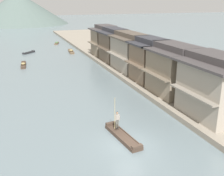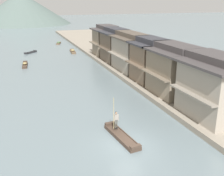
# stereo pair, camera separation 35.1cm
# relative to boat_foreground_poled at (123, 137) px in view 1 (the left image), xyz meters

# --- Properties ---
(ground_plane) EXTENTS (400.00, 400.00, 0.00)m
(ground_plane) POSITION_rel_boat_foreground_poled_xyz_m (0.07, -1.28, -0.17)
(ground_plane) COLOR slate
(riverbank_right) EXTENTS (18.00, 110.00, 0.57)m
(riverbank_right) POSITION_rel_boat_foreground_poled_xyz_m (15.60, 28.72, 0.11)
(riverbank_right) COLOR gray
(riverbank_right) RESTS_ON ground
(boat_foreground_poled) EXTENTS (1.63, 5.16, 0.53)m
(boat_foreground_poled) POSITION_rel_boat_foreground_poled_xyz_m (0.00, 0.00, 0.00)
(boat_foreground_poled) COLOR #423328
(boat_foreground_poled) RESTS_ON ground
(boatman_person) EXTENTS (0.56, 0.30, 3.04)m
(boatman_person) POSITION_rel_boat_foreground_poled_xyz_m (-0.14, 1.06, 1.37)
(boatman_person) COLOR black
(boatman_person) RESTS_ON boat_foreground_poled
(boat_moored_nearest) EXTENTS (1.33, 4.34, 0.77)m
(boat_moored_nearest) POSITION_rel_boat_foreground_poled_xyz_m (4.32, 41.42, 0.10)
(boat_moored_nearest) COLOR brown
(boat_moored_nearest) RESTS_ON ground
(boat_moored_second) EXTENTS (1.22, 4.96, 0.66)m
(boat_moored_second) POSITION_rel_boat_foreground_poled_xyz_m (-6.75, 31.46, 0.05)
(boat_moored_second) COLOR #423328
(boat_moored_second) RESTS_ON ground
(boat_moored_third) EXTENTS (1.83, 3.58, 0.65)m
(boat_moored_third) POSITION_rel_boat_foreground_poled_xyz_m (3.25, 55.34, 0.07)
(boat_moored_third) COLOR brown
(boat_moored_third) RESTS_ON ground
(boat_moored_far) EXTENTS (3.00, 3.00, 0.40)m
(boat_moored_far) POSITION_rel_boat_foreground_poled_xyz_m (-4.95, 44.01, -0.03)
(boat_moored_far) COLOR #232326
(boat_moored_far) RESTS_ON ground
(house_waterfront_nearest) EXTENTS (6.64, 7.45, 6.14)m
(house_waterfront_nearest) POSITION_rel_boat_foreground_poled_xyz_m (10.21, 0.26, 3.39)
(house_waterfront_nearest) COLOR gray
(house_waterfront_nearest) RESTS_ON riverbank_right
(house_waterfront_second) EXTENTS (6.08, 6.85, 6.14)m
(house_waterfront_second) POSITION_rel_boat_foreground_poled_xyz_m (9.93, 7.54, 3.40)
(house_waterfront_second) COLOR #7F705B
(house_waterfront_second) RESTS_ON riverbank_right
(house_waterfront_tall) EXTENTS (5.70, 5.68, 6.14)m
(house_waterfront_tall) POSITION_rel_boat_foreground_poled_xyz_m (9.74, 13.38, 3.41)
(house_waterfront_tall) COLOR #75604C
(house_waterfront_tall) RESTS_ON riverbank_right
(house_waterfront_narrow) EXTENTS (5.46, 8.21, 6.14)m
(house_waterfront_narrow) POSITION_rel_boat_foreground_poled_xyz_m (9.62, 20.04, 3.39)
(house_waterfront_narrow) COLOR gray
(house_waterfront_narrow) RESTS_ON riverbank_right
(house_waterfront_far) EXTENTS (5.71, 6.94, 6.14)m
(house_waterfront_far) POSITION_rel_boat_foreground_poled_xyz_m (9.75, 27.30, 3.40)
(house_waterfront_far) COLOR brown
(house_waterfront_far) RESTS_ON riverbank_right
(house_waterfront_end) EXTENTS (6.28, 5.55, 6.14)m
(house_waterfront_end) POSITION_rel_boat_foreground_poled_xyz_m (10.04, 33.54, 3.41)
(house_waterfront_end) COLOR #7F705B
(house_waterfront_end) RESTS_ON riverbank_right
(hill_far_west) EXTENTS (48.10, 48.10, 15.31)m
(hill_far_west) POSITION_rel_boat_foreground_poled_xyz_m (-3.46, 126.22, 7.48)
(hill_far_west) COLOR #4C5B56
(hill_far_west) RESTS_ON ground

